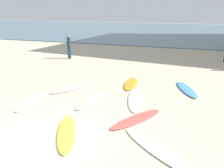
{
  "coord_description": "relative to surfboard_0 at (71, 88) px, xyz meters",
  "views": [
    {
      "loc": [
        3.62,
        -5.07,
        3.54
      ],
      "look_at": [
        0.27,
        4.49,
        0.3
      ],
      "focal_mm": 37.6,
      "sensor_mm": 36.0,
      "label": 1
    }
  ],
  "objects": [
    {
      "name": "surfboard_2",
      "position": [
        2.45,
        1.6,
        -0.0
      ],
      "size": [
        0.82,
        2.15,
        0.08
      ],
      "primitive_type": "ellipsoid",
      "rotation": [
        0.0,
        0.0,
        0.11
      ],
      "color": "orange",
      "rests_on": "ground_plane"
    },
    {
      "name": "surfboard_1",
      "position": [
        1.52,
        -1.03,
        0.0
      ],
      "size": [
        0.72,
        2.27,
        0.09
      ],
      "primitive_type": "ellipsoid",
      "rotation": [
        0.0,
        0.0,
        -0.1
      ],
      "color": "#F1DEC9",
      "rests_on": "ground_plane"
    },
    {
      "name": "surfboard_3",
      "position": [
        3.14,
        -0.4,
        -0.01
      ],
      "size": [
        1.15,
        2.63,
        0.06
      ],
      "primitive_type": "ellipsoid",
      "rotation": [
        0.0,
        0.0,
        0.24
      ],
      "color": "silver",
      "rests_on": "ground_plane"
    },
    {
      "name": "surfboard_7",
      "position": [
        5.07,
        1.61,
        0.0
      ],
      "size": [
        1.34,
        2.37,
        0.09
      ],
      "primitive_type": "ellipsoid",
      "rotation": [
        0.0,
        0.0,
        3.51
      ],
      "color": "#4B99DE",
      "rests_on": "ground_plane"
    },
    {
      "name": "surfboard_5",
      "position": [
        4.55,
        -3.64,
        -0.01
      ],
      "size": [
        2.37,
        2.03,
        0.06
      ],
      "primitive_type": "ellipsoid",
      "rotation": [
        0.0,
        0.0,
        0.9
      ],
      "color": "white",
      "rests_on": "ground_plane"
    },
    {
      "name": "surfboard_6",
      "position": [
        1.87,
        -3.67,
        -0.01
      ],
      "size": [
        1.53,
        2.33,
        0.08
      ],
      "primitive_type": "ellipsoid",
      "rotation": [
        0.0,
        0.0,
        3.61
      ],
      "color": "yellow",
      "rests_on": "ground_plane"
    },
    {
      "name": "surfboard_8",
      "position": [
        -0.68,
        -1.97,
        -0.01
      ],
      "size": [
        0.74,
        2.11,
        0.06
      ],
      "primitive_type": "ellipsoid",
      "rotation": [
        0.0,
        0.0,
        3.23
      ],
      "color": "white",
      "rests_on": "ground_plane"
    },
    {
      "name": "ground_plane",
      "position": [
        1.59,
        -4.01,
        -0.04
      ],
      "size": [
        120.0,
        120.0,
        0.0
      ],
      "primitive_type": "plane",
      "color": "beige"
    },
    {
      "name": "surfboard_4",
      "position": [
        3.63,
        -2.1,
        -0.01
      ],
      "size": [
        1.59,
        2.23,
        0.07
      ],
      "primitive_type": "ellipsoid",
      "rotation": [
        0.0,
        0.0,
        -0.53
      ],
      "color": "#E1564C",
      "rests_on": "ground_plane"
    },
    {
      "name": "ocean_water",
      "position": [
        1.59,
        33.73,
        -0.0
      ],
      "size": [
        120.0,
        40.0,
        0.08
      ],
      "primitive_type": "cube",
      "color": "slate",
      "rests_on": "ground_plane"
    },
    {
      "name": "surfboard_0",
      "position": [
        0.0,
        0.0,
        0.0
      ],
      "size": [
        1.46,
        2.1,
        0.09
      ],
      "primitive_type": "ellipsoid",
      "rotation": [
        0.0,
        0.0,
        2.65
      ],
      "color": "silver",
      "rests_on": "ground_plane"
    },
    {
      "name": "beachgoer_mid",
      "position": [
        -3.54,
        6.23,
        0.95
      ],
      "size": [
        0.29,
        0.34,
        1.77
      ],
      "rotation": [
        0.0,
        0.0,
        4.66
      ],
      "color": "#1E3342",
      "rests_on": "ground_plane"
    }
  ]
}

